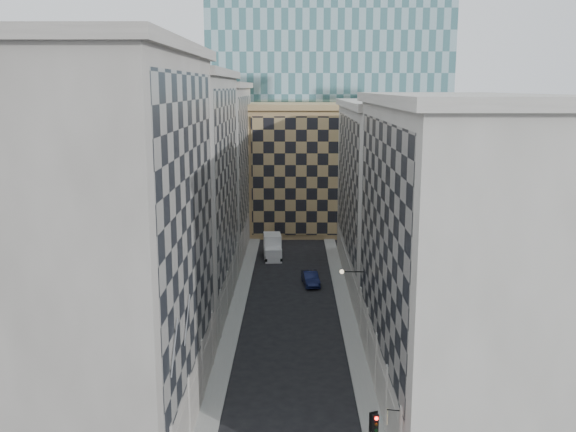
{
  "coord_description": "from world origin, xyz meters",
  "views": [
    {
      "loc": [
        0.21,
        -26.86,
        21.12
      ],
      "look_at": [
        -0.14,
        12.76,
        13.14
      ],
      "focal_mm": 40.0,
      "sensor_mm": 36.0,
      "label": 1
    }
  ],
  "objects": [
    {
      "name": "sidewalk_west",
      "position": [
        -5.25,
        30.0,
        0.07
      ],
      "size": [
        1.5,
        100.0,
        0.15
      ],
      "primitive_type": "cube",
      "color": "gray",
      "rests_on": "ground"
    },
    {
      "name": "sidewalk_east",
      "position": [
        5.25,
        30.0,
        0.07
      ],
      "size": [
        1.5,
        100.0,
        0.15
      ],
      "primitive_type": "cube",
      "color": "gray",
      "rests_on": "ground"
    },
    {
      "name": "bldg_left_a",
      "position": [
        -10.88,
        11.0,
        11.82
      ],
      "size": [
        10.8,
        22.8,
        23.7
      ],
      "color": "gray",
      "rests_on": "ground"
    },
    {
      "name": "bldg_left_b",
      "position": [
        -10.88,
        33.0,
        11.32
      ],
      "size": [
        10.8,
        22.8,
        22.7
      ],
      "color": "gray",
      "rests_on": "ground"
    },
    {
      "name": "bldg_left_c",
      "position": [
        -10.88,
        55.0,
        10.83
      ],
      "size": [
        10.8,
        22.8,
        21.7
      ],
      "color": "gray",
      "rests_on": "ground"
    },
    {
      "name": "bldg_right_a",
      "position": [
        10.88,
        15.0,
        10.32
      ],
      "size": [
        10.8,
        26.8,
        20.7
      ],
      "color": "#A7A399",
      "rests_on": "ground"
    },
    {
      "name": "bldg_right_b",
      "position": [
        10.89,
        42.0,
        9.85
      ],
      "size": [
        10.8,
        28.8,
        19.7
      ],
      "color": "#A7A399",
      "rests_on": "ground"
    },
    {
      "name": "tan_block",
      "position": [
        2.0,
        67.9,
        9.44
      ],
      "size": [
        16.8,
        14.8,
        18.8
      ],
      "color": "tan",
      "rests_on": "ground"
    },
    {
      "name": "church_tower",
      "position": [
        0.0,
        82.0,
        26.95
      ],
      "size": [
        7.2,
        7.2,
        51.5
      ],
      "color": "#2A2621",
      "rests_on": "ground"
    },
    {
      "name": "flagpoles_left",
      "position": [
        -5.9,
        6.0,
        8.0
      ],
      "size": [
        0.1,
        6.33,
        2.33
      ],
      "color": "gray",
      "rests_on": "ground"
    },
    {
      "name": "bracket_lamp",
      "position": [
        4.38,
        24.0,
        6.2
      ],
      "size": [
        1.98,
        0.36,
        0.36
      ],
      "color": "black",
      "rests_on": "ground"
    },
    {
      "name": "box_truck",
      "position": [
        -2.42,
        51.38,
        1.25
      ],
      "size": [
        2.55,
        5.4,
        2.88
      ],
      "rotation": [
        0.0,
        0.0,
        0.08
      ],
      "color": "white",
      "rests_on": "ground"
    },
    {
      "name": "dark_car",
      "position": [
        2.07,
        40.07,
        0.73
      ],
      "size": [
        2.07,
        4.6,
        1.46
      ],
      "primitive_type": "imported",
      "rotation": [
        0.0,
        0.0,
        0.12
      ],
      "color": "#0F1639",
      "rests_on": "ground"
    },
    {
      "name": "shop_sign",
      "position": [
        5.3,
        4.73,
        3.84
      ],
      "size": [
        0.77,
        0.63,
        0.71
      ],
      "rotation": [
        0.0,
        0.0,
        -0.17
      ],
      "color": "black",
      "rests_on": "ground"
    }
  ]
}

